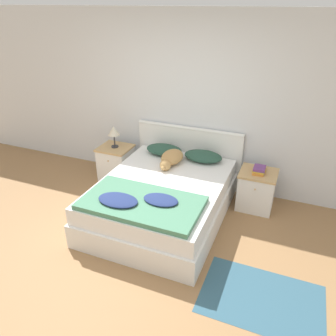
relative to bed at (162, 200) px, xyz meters
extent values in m
plane|color=#997047|center=(-0.10, -1.02, -0.27)|extent=(16.00, 16.00, 0.00)
cube|color=silver|center=(-0.10, 1.11, 1.01)|extent=(9.00, 0.06, 2.55)
cube|color=white|center=(0.00, 0.00, -0.11)|extent=(1.57, 2.03, 0.32)
cube|color=white|center=(0.00, 0.00, 0.16)|extent=(1.51, 1.97, 0.22)
cube|color=white|center=(0.00, 1.04, 0.19)|extent=(1.65, 0.04, 0.91)
cylinder|color=white|center=(0.00, 1.04, 0.64)|extent=(1.65, 0.06, 0.06)
cube|color=white|center=(-1.12, 0.71, 0.00)|extent=(0.47, 0.44, 0.52)
cube|color=tan|center=(-1.12, 0.71, 0.27)|extent=(0.50, 0.46, 0.03)
sphere|color=tan|center=(-1.12, 0.49, 0.14)|extent=(0.02, 0.02, 0.02)
cube|color=white|center=(1.12, 0.71, 0.00)|extent=(0.47, 0.44, 0.52)
cube|color=tan|center=(1.12, 0.71, 0.27)|extent=(0.50, 0.46, 0.03)
sphere|color=tan|center=(1.12, 0.49, 0.14)|extent=(0.02, 0.02, 0.02)
ellipsoid|color=#284C3D|center=(-0.31, 0.79, 0.35)|extent=(0.55, 0.34, 0.14)
ellipsoid|color=#284C3D|center=(0.31, 0.79, 0.35)|extent=(0.55, 0.34, 0.14)
cube|color=#4C8466|center=(0.00, -0.58, 0.30)|extent=(1.36, 0.76, 0.06)
ellipsoid|color=navy|center=(-0.24, -0.70, 0.35)|extent=(0.47, 0.30, 0.05)
ellipsoid|color=navy|center=(0.20, -0.51, 0.35)|extent=(0.41, 0.27, 0.05)
ellipsoid|color=tan|center=(-0.09, 0.57, 0.36)|extent=(0.29, 0.43, 0.17)
sphere|color=tan|center=(-0.09, 0.32, 0.35)|extent=(0.16, 0.16, 0.16)
ellipsoid|color=tan|center=(-0.09, 0.25, 0.34)|extent=(0.07, 0.09, 0.06)
cone|color=tan|center=(-0.13, 0.33, 0.41)|extent=(0.05, 0.05, 0.05)
cone|color=tan|center=(-0.04, 0.33, 0.41)|extent=(0.05, 0.05, 0.05)
ellipsoid|color=tan|center=(-0.04, 0.75, 0.31)|extent=(0.15, 0.20, 0.06)
cube|color=orange|center=(1.11, 0.70, 0.30)|extent=(0.16, 0.23, 0.03)
cube|color=gold|center=(1.12, 0.70, 0.32)|extent=(0.17, 0.19, 0.02)
cube|color=#703D7F|center=(1.12, 0.71, 0.35)|extent=(0.16, 0.19, 0.03)
cylinder|color=#2D2D33|center=(-1.12, 0.71, 0.29)|extent=(0.11, 0.11, 0.02)
cylinder|color=#2D2D33|center=(-1.12, 0.71, 0.40)|extent=(0.02, 0.02, 0.18)
cone|color=beige|center=(-1.12, 0.71, 0.56)|extent=(0.18, 0.18, 0.14)
cube|color=#335B70|center=(1.45, -0.90, -0.26)|extent=(1.17, 0.80, 0.00)
camera|label=1|loc=(1.46, -3.35, 2.35)|focal=35.00mm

